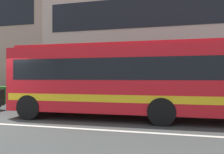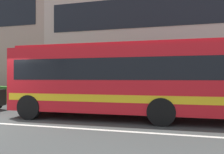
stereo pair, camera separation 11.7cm
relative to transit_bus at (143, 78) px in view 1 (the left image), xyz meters
name	(u,v)px [view 1 (the left image)]	position (x,y,z in m)	size (l,w,h in m)	color
hedge_row_far	(13,95)	(-9.10, 3.43, -1.14)	(17.21, 1.10, 1.10)	#326E26
apartment_block_right	(182,37)	(2.83, 11.58, 3.91)	(22.96, 10.52, 11.19)	#C5ACA1
transit_bus	(143,78)	(0.00, 0.00, 0.00)	(11.18, 2.73, 3.07)	red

